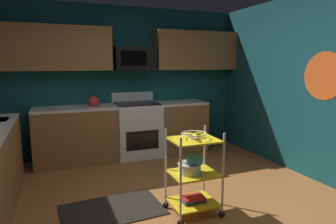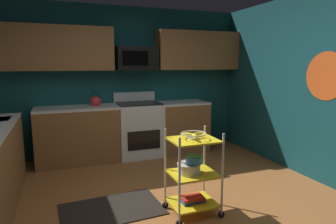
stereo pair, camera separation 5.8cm
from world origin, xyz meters
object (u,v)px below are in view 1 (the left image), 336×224
object	(u,v)px
mixing_bowl_small	(195,159)
book_stack	(193,199)
oven_range	(137,129)
rolling_cart	(193,173)
mixing_bowl_large	(190,168)
microwave	(134,58)
fruit_bowl	(194,135)
kettle	(94,102)

from	to	relation	value
mixing_bowl_small	book_stack	distance (m)	0.46
oven_range	mixing_bowl_small	world-z (taller)	oven_range
rolling_cart	mixing_bowl_large	distance (m)	0.08
microwave	mixing_bowl_small	bearing A→B (deg)	-90.10
fruit_bowl	mixing_bowl_large	size ratio (longest dim) A/B	1.08
rolling_cart	kettle	bearing A→B (deg)	108.29
mixing_bowl_small	kettle	xyz separation A→B (m)	(-0.72, 2.24, 0.38)
book_stack	kettle	bearing A→B (deg)	108.29
microwave	book_stack	distance (m)	2.78
microwave	rolling_cart	distance (m)	2.63
mixing_bowl_small	kettle	distance (m)	2.38
mixing_bowl_large	kettle	bearing A→B (deg)	107.17
rolling_cart	mixing_bowl_small	bearing A→B (deg)	-98.88
oven_range	mixing_bowl_large	world-z (taller)	oven_range
kettle	rolling_cart	bearing A→B (deg)	-71.71
fruit_bowl	mixing_bowl_small	distance (m)	0.26
microwave	oven_range	bearing A→B (deg)	-89.74
rolling_cart	fruit_bowl	xyz separation A→B (m)	(-0.00, 0.00, 0.42)
mixing_bowl_large	book_stack	xyz separation A→B (m)	(0.05, 0.00, -0.36)
fruit_bowl	kettle	size ratio (longest dim) A/B	1.03
microwave	rolling_cart	world-z (taller)	microwave
mixing_bowl_large	oven_range	bearing A→B (deg)	88.77
mixing_bowl_large	kettle	world-z (taller)	kettle
microwave	kettle	distance (m)	1.02
book_stack	mixing_bowl_large	bearing A→B (deg)	180.00
oven_range	mixing_bowl_large	xyz separation A→B (m)	(-0.05, -2.21, 0.04)
microwave	book_stack	size ratio (longest dim) A/B	2.64
microwave	mixing_bowl_small	distance (m)	2.58
fruit_bowl	book_stack	distance (m)	0.72
book_stack	kettle	distance (m)	2.47
microwave	mixing_bowl_small	world-z (taller)	microwave
mixing_bowl_small	kettle	size ratio (longest dim) A/B	0.69
kettle	mixing_bowl_small	bearing A→B (deg)	-72.05
oven_range	book_stack	world-z (taller)	oven_range
book_stack	rolling_cart	bearing A→B (deg)	180.00
oven_range	microwave	bearing A→B (deg)	90.26
mixing_bowl_small	book_stack	size ratio (longest dim) A/B	0.69
rolling_cart	mixing_bowl_large	xyz separation A→B (m)	(-0.05, 0.00, 0.07)
microwave	mixing_bowl_small	size ratio (longest dim) A/B	3.85
rolling_cart	mixing_bowl_large	size ratio (longest dim) A/B	3.63
rolling_cart	book_stack	bearing A→B (deg)	0.00
fruit_bowl	kettle	world-z (taller)	kettle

